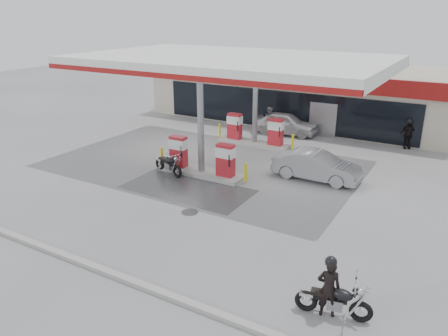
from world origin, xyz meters
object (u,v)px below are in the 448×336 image
(biker_main, at_px, (329,288))
(parked_motorcycle, at_px, (169,165))
(pump_island_near, at_px, (201,161))
(biker_walking, at_px, (408,135))
(sedan_white, at_px, (285,123))
(hatchback_silver, at_px, (317,166))
(pump_island_far, at_px, (255,133))
(main_motorcycle, at_px, (335,301))
(attendant, at_px, (270,120))
(parked_car_left, at_px, (179,103))

(biker_main, xyz_separation_m, parked_motorcycle, (-10.29, 6.62, -0.37))
(pump_island_near, distance_m, biker_walking, 12.82)
(pump_island_near, height_order, sedan_white, pump_island_near)
(parked_motorcycle, bearing_deg, sedan_white, 95.55)
(parked_motorcycle, xyz_separation_m, hatchback_silver, (6.69, 3.01, 0.21))
(biker_main, relative_size, hatchback_silver, 0.40)
(sedan_white, height_order, hatchback_silver, sedan_white)
(pump_island_far, height_order, sedan_white, pump_island_far)
(hatchback_silver, bearing_deg, main_motorcycle, -158.47)
(parked_motorcycle, distance_m, hatchback_silver, 7.34)
(sedan_white, distance_m, biker_walking, 7.60)
(pump_island_near, relative_size, attendant, 2.87)
(parked_motorcycle, height_order, attendant, attendant)
(pump_island_near, xyz_separation_m, hatchback_silver, (5.25, 2.20, -0.01))
(biker_main, bearing_deg, sedan_white, -85.27)
(biker_walking, bearing_deg, hatchback_silver, -141.04)
(biker_main, bearing_deg, parked_motorcycle, -54.15)
(pump_island_far, height_order, attendant, attendant)
(parked_motorcycle, distance_m, biker_walking, 14.39)
(parked_motorcycle, bearing_deg, pump_island_far, 95.63)
(main_motorcycle, height_order, parked_car_left, parked_car_left)
(main_motorcycle, height_order, hatchback_silver, hatchback_silver)
(biker_main, xyz_separation_m, attendant, (-9.11, 16.23, 0.04))
(hatchback_silver, xyz_separation_m, biker_walking, (3.02, 7.60, 0.16))
(pump_island_far, relative_size, parked_motorcycle, 2.45)
(pump_island_near, distance_m, pump_island_far, 6.00)
(biker_main, height_order, parked_car_left, biker_main)
(pump_island_far, xyz_separation_m, biker_main, (8.85, -13.43, 0.15))
(pump_island_far, distance_m, main_motorcycle, 16.16)
(parked_car_left, bearing_deg, biker_walking, -103.22)
(pump_island_near, xyz_separation_m, parked_car_left, (-10.00, 12.00, -0.16))
(sedan_white, relative_size, hatchback_silver, 1.01)
(biker_main, relative_size, attendant, 0.96)
(main_motorcycle, relative_size, biker_walking, 1.20)
(main_motorcycle, xyz_separation_m, sedan_white, (-8.35, 16.59, 0.26))
(main_motorcycle, distance_m, hatchback_silver, 10.31)
(pump_island_far, distance_m, parked_car_left, 11.66)
(parked_motorcycle, bearing_deg, biker_walking, 65.12)
(attendant, height_order, biker_walking, attendant)
(pump_island_near, height_order, hatchback_silver, pump_island_near)
(main_motorcycle, xyz_separation_m, parked_motorcycle, (-10.49, 6.58, 0.02))
(pump_island_near, relative_size, biker_walking, 2.97)
(attendant, xyz_separation_m, biker_walking, (8.53, 1.00, -0.03))
(pump_island_near, bearing_deg, parked_motorcycle, -150.64)
(biker_walking, bearing_deg, pump_island_near, -159.54)
(main_motorcycle, distance_m, biker_walking, 17.21)
(attendant, bearing_deg, pump_island_near, 160.18)
(pump_island_far, xyz_separation_m, attendant, (-0.26, 2.80, 0.18))
(pump_island_near, xyz_separation_m, sedan_white, (0.69, 9.20, 0.02))
(biker_main, xyz_separation_m, biker_walking, (-0.59, 17.23, 0.01))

